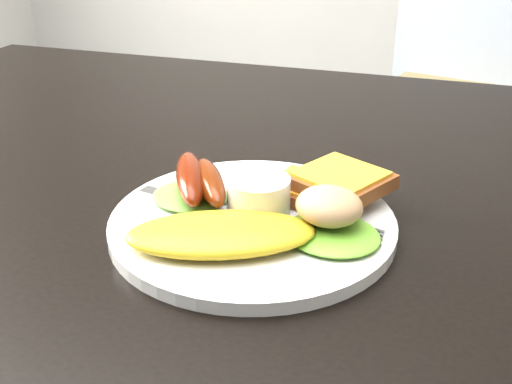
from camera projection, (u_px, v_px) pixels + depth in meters
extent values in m
cube|color=black|center=(212.00, 166.00, 0.72)|extent=(1.20, 0.80, 0.04)
cube|color=tan|center=(456.00, 103.00, 1.84)|extent=(0.54, 0.54, 0.05)
imported|color=navy|center=(412.00, 74.00, 1.36)|extent=(0.55, 0.46, 1.31)
cylinder|color=white|center=(253.00, 223.00, 0.54)|extent=(0.26, 0.26, 0.01)
ellipsoid|color=#54A035|center=(191.00, 196.00, 0.56)|extent=(0.08, 0.08, 0.01)
ellipsoid|color=#4B9A1A|center=(331.00, 234.00, 0.50)|extent=(0.10, 0.10, 0.01)
ellipsoid|color=yellow|center=(221.00, 234.00, 0.49)|extent=(0.17, 0.13, 0.02)
ellipsoid|color=#690F02|center=(190.00, 177.00, 0.56)|extent=(0.07, 0.11, 0.03)
ellipsoid|color=#641809|center=(210.00, 182.00, 0.55)|extent=(0.07, 0.10, 0.02)
cylinder|color=white|center=(259.00, 195.00, 0.54)|extent=(0.07, 0.07, 0.03)
cube|color=brown|center=(305.00, 189.00, 0.57)|extent=(0.08, 0.08, 0.01)
cube|color=brown|center=(340.00, 182.00, 0.56)|extent=(0.11, 0.11, 0.01)
ellipsoid|color=beige|center=(329.00, 206.00, 0.50)|extent=(0.07, 0.06, 0.03)
cube|color=#ADAFB7|center=(219.00, 210.00, 0.54)|extent=(0.17, 0.05, 0.00)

